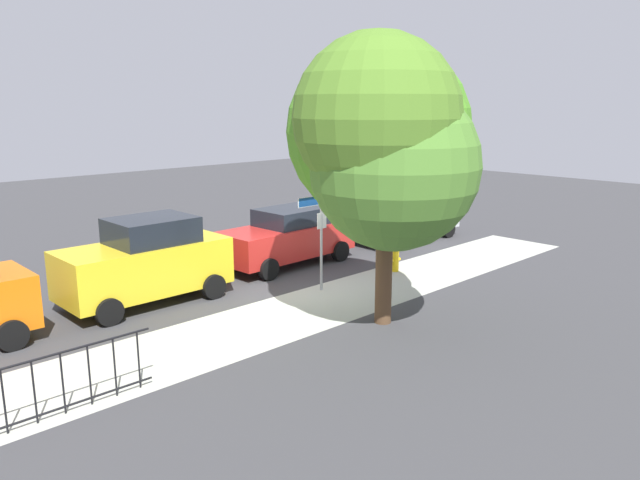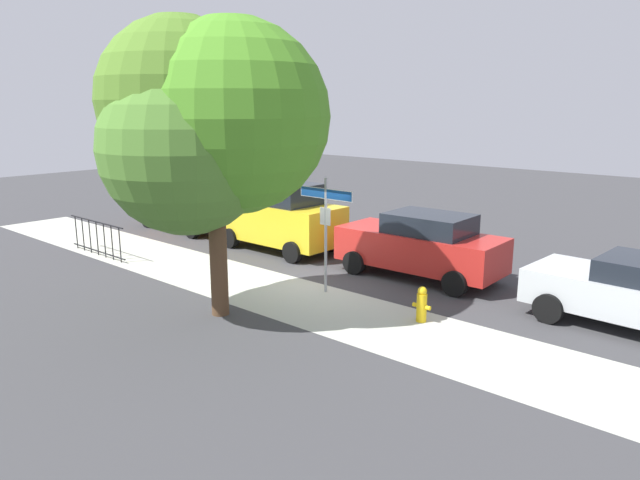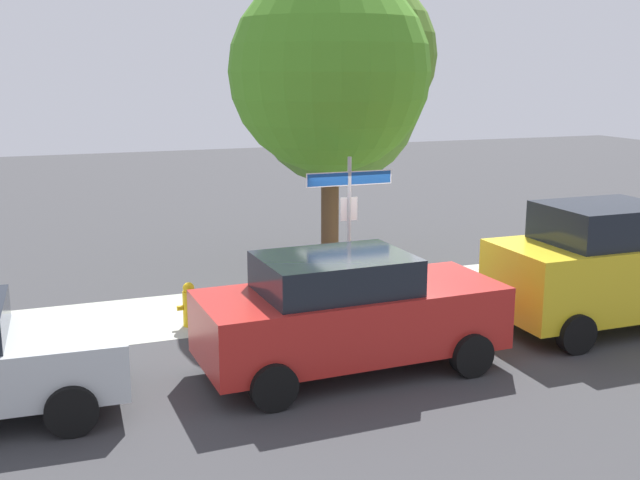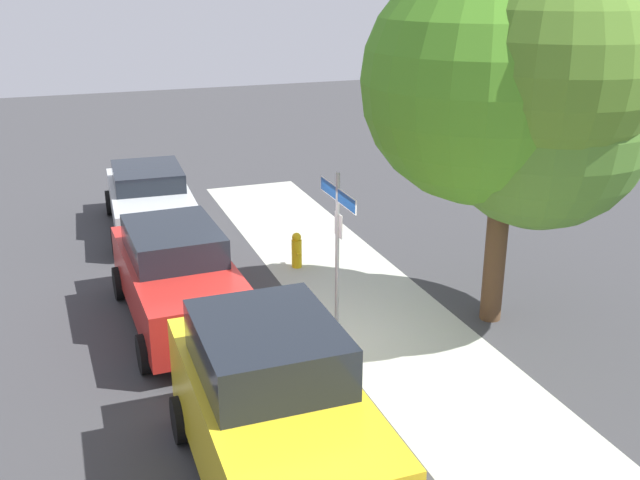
% 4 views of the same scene
% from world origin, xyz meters
% --- Properties ---
extents(ground_plane, '(60.00, 60.00, 0.00)m').
position_xyz_m(ground_plane, '(0.00, 0.00, 0.00)').
color(ground_plane, '#38383A').
extents(sidewalk_strip, '(24.00, 2.60, 0.00)m').
position_xyz_m(sidewalk_strip, '(2.00, 1.30, 0.00)').
color(sidewalk_strip, '#ABAE9F').
rests_on(sidewalk_strip, ground_plane).
extents(street_sign, '(1.62, 0.07, 2.84)m').
position_xyz_m(street_sign, '(-0.50, 0.40, 1.97)').
color(street_sign, '#9EA0A5').
rests_on(street_sign, ground_plane).
extents(shade_tree, '(4.62, 4.70, 6.35)m').
position_xyz_m(shade_tree, '(0.29, 3.17, 4.19)').
color(shade_tree, '#513924').
rests_on(shade_tree, ground_plane).
extents(car_red, '(4.48, 2.07, 1.76)m').
position_xyz_m(car_red, '(-1.59, -2.21, 0.89)').
color(car_red, '#B1221D').
rests_on(car_red, ground_plane).
extents(car_yellow, '(4.12, 2.04, 2.14)m').
position_xyz_m(car_yellow, '(3.36, -1.91, 1.06)').
color(car_yellow, gold).
rests_on(car_yellow, ground_plane).
extents(iron_fence, '(3.08, 0.04, 1.07)m').
position_xyz_m(iron_fence, '(7.12, 2.30, 0.56)').
color(iron_fence, black).
rests_on(iron_fence, ground_plane).
extents(fire_hydrant, '(0.42, 0.22, 0.78)m').
position_xyz_m(fire_hydrant, '(-3.38, 0.60, 0.38)').
color(fire_hydrant, yellow).
rests_on(fire_hydrant, ground_plane).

